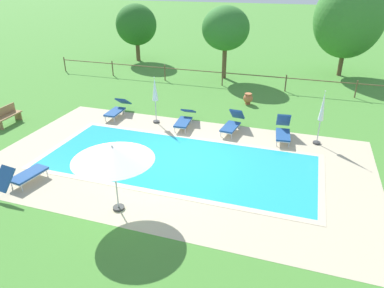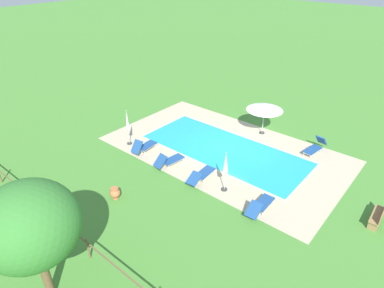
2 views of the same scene
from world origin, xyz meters
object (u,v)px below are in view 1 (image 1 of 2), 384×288
patio_umbrella_closed_row_west (155,92)px  wooden_bench_lawn_side (6,115)px  sun_lounger_north_end (185,119)px  sun_lounger_south_near_corner (232,123)px  sun_lounger_north_near_steps (117,109)px  terracotta_urn_near_fence (248,98)px  tree_centre (349,18)px  patio_umbrella_open_foreground (113,153)px  sun_lounger_north_mid (22,176)px  tree_far_west (136,25)px  tree_west_mid (226,28)px  sun_lounger_north_far (283,131)px  patio_umbrella_closed_row_mid_west (322,111)px

patio_umbrella_closed_row_west → wooden_bench_lawn_side: size_ratio=1.52×
sun_lounger_north_end → sun_lounger_south_near_corner: sun_lounger_south_near_corner is taller
sun_lounger_north_near_steps → terracotta_urn_near_fence: bearing=32.4°
tree_centre → patio_umbrella_open_foreground: bearing=-110.7°
sun_lounger_south_near_corner → patio_umbrella_closed_row_west: (-3.79, -0.14, 1.17)m
sun_lounger_north_mid → wooden_bench_lawn_side: (-4.69, 4.27, 0.07)m
sun_lounger_north_near_steps → tree_far_west: bearing=111.1°
sun_lounger_north_near_steps → tree_west_mid: 9.96m
sun_lounger_south_near_corner → patio_umbrella_open_foreground: size_ratio=0.81×
patio_umbrella_open_foreground → sun_lounger_south_near_corner: bearing=73.6°
patio_umbrella_open_foreground → sun_lounger_north_far: bearing=57.5°
patio_umbrella_closed_row_mid_west → terracotta_urn_near_fence: (-3.75, 4.14, -1.16)m
sun_lounger_south_near_corner → tree_centre: (5.18, 12.16, 3.52)m
sun_lounger_north_end → tree_west_mid: bearing=91.6°
sun_lounger_north_far → terracotta_urn_near_fence: 4.70m
patio_umbrella_closed_row_west → terracotta_urn_near_fence: bearing=47.0°
wooden_bench_lawn_side → terracotta_urn_near_fence: 12.47m
sun_lounger_north_far → wooden_bench_lawn_side: size_ratio=1.25×
tree_centre → patio_umbrella_closed_row_west: bearing=-126.1°
sun_lounger_north_near_steps → patio_umbrella_closed_row_west: bearing=-5.8°
sun_lounger_north_end → patio_umbrella_closed_row_west: size_ratio=0.92×
tree_far_west → tree_centre: 15.87m
sun_lounger_north_far → patio_umbrella_open_foreground: (-4.40, -6.91, 1.57)m
sun_lounger_north_mid → wooden_bench_lawn_side: 6.34m
patio_umbrella_closed_row_west → tree_centre: tree_centre is taller
sun_lounger_north_end → tree_far_west: (-8.35, 12.10, 2.52)m
sun_lounger_south_near_corner → sun_lounger_north_far: bearing=-3.9°
tree_west_mid → tree_far_west: bearing=159.3°
patio_umbrella_closed_row_mid_west → tree_centre: tree_centre is taller
tree_west_mid → tree_centre: tree_centre is taller
sun_lounger_north_near_steps → sun_lounger_north_end: sun_lounger_north_near_steps is taller
terracotta_urn_near_fence → tree_west_mid: size_ratio=0.13×
terracotta_urn_near_fence → patio_umbrella_closed_row_mid_west: bearing=-47.9°
terracotta_urn_near_fence → tree_centre: 10.33m
wooden_bench_lawn_side → tree_west_mid: bearing=55.2°
sun_lounger_north_mid → patio_umbrella_closed_row_mid_west: (9.66, 6.70, 1.11)m
patio_umbrella_closed_row_mid_west → tree_far_west: (-14.44, 12.18, 1.37)m
patio_umbrella_closed_row_west → tree_centre: (8.97, 12.31, 2.35)m
sun_lounger_north_end → wooden_bench_lawn_side: 8.64m
sun_lounger_north_far → tree_centre: size_ratio=0.29×
sun_lounger_north_end → patio_umbrella_closed_row_west: (-1.48, -0.03, 1.20)m
sun_lounger_north_far → wooden_bench_lawn_side: bearing=-169.2°
sun_lounger_south_near_corner → tree_far_west: 16.23m
patio_umbrella_open_foreground → wooden_bench_lawn_side: patio_umbrella_open_foreground is taller
tree_far_west → terracotta_urn_near_fence: bearing=-37.0°
sun_lounger_south_near_corner → patio_umbrella_closed_row_mid_west: size_ratio=0.83×
sun_lounger_north_near_steps → sun_lounger_north_mid: (0.17, -6.98, 0.03)m
sun_lounger_north_far → wooden_bench_lawn_side: sun_lounger_north_far is taller
sun_lounger_north_mid → tree_far_west: size_ratio=0.43×
sun_lounger_south_near_corner → patio_umbrella_closed_row_mid_west: patio_umbrella_closed_row_mid_west is taller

